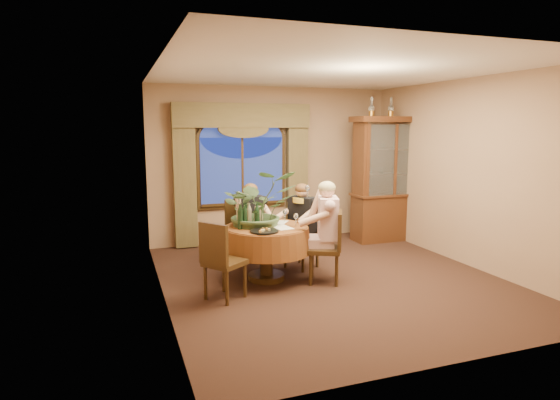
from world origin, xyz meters
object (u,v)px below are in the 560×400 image
object	(u,v)px
chair_back	(243,233)
wine_bottle_2	(244,216)
dining_table	(266,253)
person_pink	(328,231)
oil_lamp_left	(372,107)
centerpiece_plant	(258,178)
wine_bottle_4	(257,216)
stoneware_vase	(259,215)
wine_bottle_1	(249,215)
person_scarf	(303,225)
oil_lamp_center	(391,107)
chair_right	(324,247)
person_back	(250,224)
wine_bottle_3	(246,214)
chair_back_right	(301,236)
wine_bottle_5	(239,215)
oil_lamp_right	(410,107)
chair_front_left	(225,260)
china_cabinet	(388,179)
olive_bowl	(269,225)

from	to	relation	value
chair_back	wine_bottle_2	size ratio (longest dim) A/B	2.91
dining_table	wine_bottle_2	size ratio (longest dim) A/B	3.73
chair_back	person_pink	xyz separation A→B (m)	(0.88, -1.16, 0.20)
dining_table	chair_back	size ratio (longest dim) A/B	1.28
oil_lamp_left	centerpiece_plant	distance (m)	3.02
wine_bottle_4	stoneware_vase	bearing A→B (deg)	67.35
wine_bottle_1	person_scarf	bearing A→B (deg)	23.34
oil_lamp_center	chair_right	distance (m)	3.42
person_back	oil_lamp_left	bearing A→B (deg)	-164.17
person_back	centerpiece_plant	xyz separation A→B (m)	(-0.07, -0.63, 0.76)
chair_right	wine_bottle_2	size ratio (longest dim) A/B	2.91
wine_bottle_3	person_back	bearing A→B (deg)	69.04
chair_back	person_back	distance (m)	0.21
oil_lamp_center	wine_bottle_4	distance (m)	3.67
chair_back_right	wine_bottle_5	bearing A→B (deg)	76.51
wine_bottle_1	chair_right	bearing A→B (deg)	-21.78
dining_table	wine_bottle_1	xyz separation A→B (m)	(-0.23, 0.02, 0.54)
oil_lamp_right	wine_bottle_2	size ratio (longest dim) A/B	1.03
wine_bottle_3	wine_bottle_5	world-z (taller)	same
chair_front_left	wine_bottle_5	world-z (taller)	wine_bottle_5
china_cabinet	oil_lamp_left	bearing A→B (deg)	180.00
dining_table	chair_back	world-z (taller)	chair_back
china_cabinet	chair_right	size ratio (longest dim) A/B	2.36
olive_bowl	wine_bottle_1	bearing A→B (deg)	172.85
oil_lamp_right	chair_back	distance (m)	3.90
oil_lamp_right	wine_bottle_1	distance (m)	4.05
oil_lamp_center	wine_bottle_3	world-z (taller)	oil_lamp_center
oil_lamp_left	olive_bowl	distance (m)	3.28
chair_back	person_scarf	world-z (taller)	person_scarf
oil_lamp_left	centerpiece_plant	xyz separation A→B (m)	(-2.51, -1.33, -1.05)
chair_front_left	wine_bottle_3	size ratio (longest dim) A/B	2.91
china_cabinet	centerpiece_plant	size ratio (longest dim) A/B	2.00
oil_lamp_left	person_pink	size ratio (longest dim) A/B	0.25
wine_bottle_4	person_pink	bearing A→B (deg)	-13.83
china_cabinet	person_scarf	distance (m)	2.42
chair_right	chair_back	world-z (taller)	same
centerpiece_plant	wine_bottle_4	size ratio (longest dim) A/B	3.43
chair_right	chair_back_right	distance (m)	0.72
chair_back_right	centerpiece_plant	xyz separation A→B (m)	(-0.74, -0.22, 0.91)
stoneware_vase	wine_bottle_4	size ratio (longest dim) A/B	0.78
chair_right	person_scarf	size ratio (longest dim) A/B	0.76
oil_lamp_left	person_pink	world-z (taller)	oil_lamp_left
person_scarf	stoneware_vase	world-z (taller)	person_scarf
oil_lamp_right	chair_right	size ratio (longest dim) A/B	0.35
china_cabinet	oil_lamp_center	distance (m)	1.30
china_cabinet	chair_front_left	size ratio (longest dim) A/B	2.36
oil_lamp_right	chair_front_left	world-z (taller)	oil_lamp_right
wine_bottle_3	person_scarf	bearing A→B (deg)	17.10
dining_table	wine_bottle_2	world-z (taller)	wine_bottle_2
person_pink	person_back	xyz separation A→B (m)	(-0.79, 1.05, -0.06)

